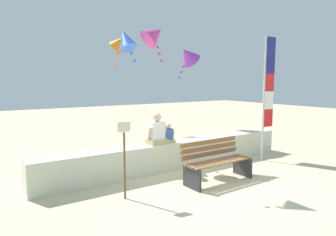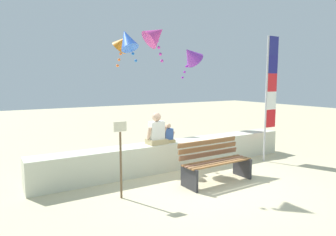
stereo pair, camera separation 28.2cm
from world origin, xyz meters
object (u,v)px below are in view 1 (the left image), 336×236
kite_orange (121,42)px  kite_magenta (154,35)px  park_bench (216,162)px  sign_post (124,154)px  person_adult (157,132)px  kite_purple (188,55)px  flag_banner (267,89)px  kite_blue (126,39)px  person_child (168,135)px

kite_orange → kite_magenta: kite_magenta is taller
park_bench → sign_post: 2.15m
park_bench → kite_orange: 4.82m
person_adult → kite_magenta: (0.60, 1.09, 2.44)m
kite_orange → kite_magenta: bearing=-76.8°
kite_orange → kite_purple: kite_orange is taller
kite_orange → flag_banner: bearing=-49.0°
person_adult → sign_post: sign_post is taller
kite_blue → kite_purple: (2.46, 0.55, -0.26)m
person_adult → person_child: bearing=0.1°
kite_orange → sign_post: bearing=-114.4°
flag_banner → kite_orange: 4.50m
park_bench → kite_blue: size_ratio=1.76×
kite_magenta → kite_purple: kite_magenta is taller
person_adult → flag_banner: flag_banner is taller
flag_banner → person_child: bearing=165.3°
person_adult → kite_magenta: size_ratio=0.67×
park_bench → person_child: 1.43m
person_adult → kite_magenta: 2.74m
park_bench → flag_banner: flag_banner is taller
kite_purple → person_adult: bearing=-141.1°
person_child → kite_blue: size_ratio=0.52×
flag_banner → kite_magenta: 3.39m
person_adult → flag_banner: 3.31m
park_bench → person_adult: person_adult is taller
park_bench → kite_purple: 4.40m
flag_banner → kite_blue: size_ratio=3.61×
kite_magenta → kite_orange: bearing=103.2°
person_child → flag_banner: size_ratio=0.14×
park_bench → kite_purple: bearing=63.1°
person_adult → kite_blue: kite_blue is taller
kite_blue → kite_magenta: kite_magenta is taller
person_adult → kite_orange: size_ratio=0.69×
person_adult → person_child: size_ratio=1.58×
person_child → kite_magenta: bearing=76.0°
flag_banner → sign_post: (-4.46, -0.41, -1.12)m
person_child → sign_post: size_ratio=0.33×
kite_purple → sign_post: size_ratio=0.81×
park_bench → kite_blue: 3.96m
person_adult → kite_blue: 2.65m
park_bench → kite_blue: (-0.86, 2.62, 2.84)m
kite_orange → kite_magenta: size_ratio=0.97×
kite_orange → kite_purple: bearing=-17.2°
kite_blue → flag_banner: bearing=-32.4°
person_adult → kite_magenta: kite_magenta is taller
park_bench → kite_magenta: bearing=92.8°
flag_banner → sign_post: flag_banner is taller
kite_orange → kite_purple: size_ratio=0.95×
kite_magenta → kite_purple: bearing=24.5°
person_child → kite_magenta: size_ratio=0.42×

